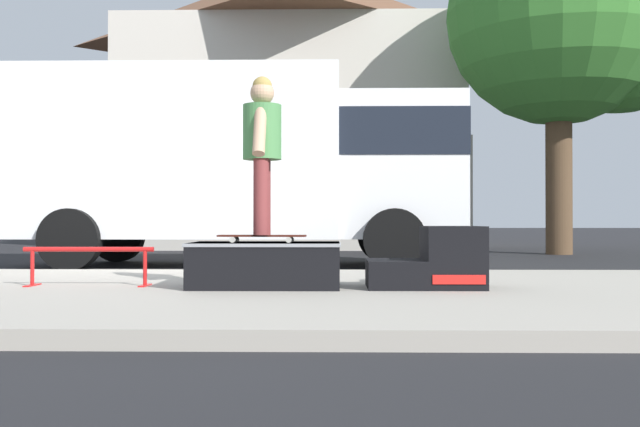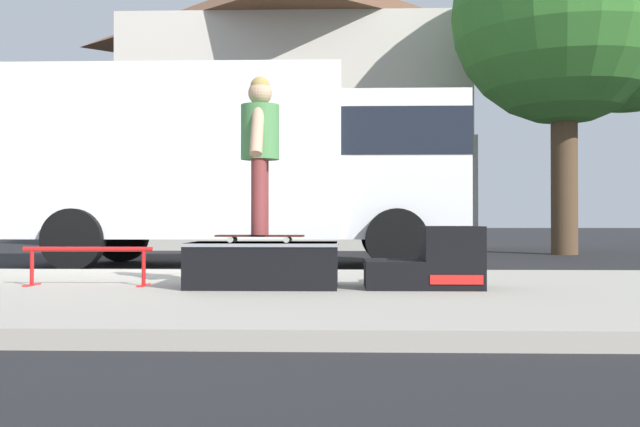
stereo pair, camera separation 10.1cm
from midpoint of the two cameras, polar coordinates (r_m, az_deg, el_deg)
The scene contains 10 objects.
ground_plane at distance 9.93m, azimuth -14.93°, elevation -4.71°, with size 140.00×140.00×0.00m, color black.
sidewalk_slab at distance 7.11m, azimuth -21.96°, elevation -5.83°, with size 50.00×5.00×0.12m, color #A8A093.
skate_box at distance 6.60m, azimuth -3.99°, elevation -3.89°, with size 1.35×0.77×0.40m.
kicker_ramp at distance 6.62m, azimuth 9.21°, elevation -3.77°, with size 1.02×0.70×0.55m.
grind_rail at distance 7.06m, azimuth -17.27°, elevation -3.30°, with size 1.20×0.28×0.36m.
skateboard at distance 6.55m, azimuth -4.26°, elevation -1.78°, with size 0.79×0.24×0.07m.
skater_kid at distance 6.58m, azimuth -4.26°, elevation 5.60°, with size 0.34×0.73×1.42m.
box_truck at distance 11.82m, azimuth -5.53°, elevation 4.18°, with size 6.91×2.63×3.05m.
street_tree_main at distance 17.19m, azimuth 19.56°, elevation 14.04°, with size 5.29×4.81×7.61m.
house_behind at distance 22.10m, azimuth -1.36°, elevation 8.57°, with size 9.54×8.22×8.40m.
Camera 2 is at (2.91, -9.48, 0.71)m, focal length 41.06 mm.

